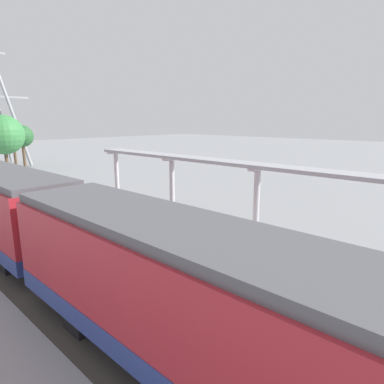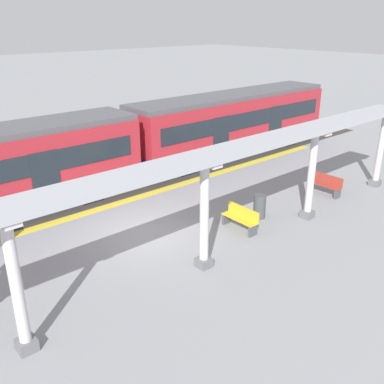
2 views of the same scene
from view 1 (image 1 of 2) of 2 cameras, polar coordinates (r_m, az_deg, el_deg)
name	(u,v)px [view 1 (image 1 of 2)]	position (r m, az deg, el deg)	size (l,w,h in m)	color
ground_plane	(216,263)	(13.44, 4.13, -12.13)	(176.00, 176.00, 0.00)	gray
tactile_edge_strip	(155,293)	(11.41, -6.35, -16.89)	(0.47, 28.31, 0.01)	yellow
trackbed	(107,316)	(10.49, -14.45, -20.09)	(3.20, 40.31, 0.01)	#38332D
train_near_carriage	(223,317)	(6.84, 5.37, -20.75)	(2.65, 13.12, 3.48)	#B1252F
canopy_pillar_third	(256,205)	(15.17, 11.04, -2.30)	(1.10, 0.44, 3.52)	slate
canopy_pillar_fourth	(172,189)	(18.58, -3.46, 0.59)	(1.10, 0.44, 3.52)	slate
canopy_pillar_fifth	(117,178)	(22.71, -12.85, 2.46)	(1.10, 0.44, 3.52)	slate
canopy_beam	(262,166)	(14.72, 12.04, 4.41)	(1.20, 22.96, 0.16)	#A8AAB2
bench_mid_platform	(129,206)	(20.34, -10.81, -2.46)	(1.50, 0.44, 0.86)	#A0372B
bench_far_end	(194,226)	(16.38, 0.42, -5.87)	(1.51, 0.46, 0.86)	gold
trash_bin	(173,221)	(17.09, -3.24, -5.01)	(0.48, 0.48, 0.94)	#43484A
passenger_waiting_near_edge	(318,311)	(9.01, 20.92, -18.59)	(0.39, 0.53, 1.68)	#4E6D4A
tree_left_background	(13,136)	(47.11, -28.54, 8.55)	(3.42, 3.42, 5.38)	brown
tree_right_background	(4,135)	(37.91, -29.77, 8.56)	(3.89, 3.89, 6.08)	brown
tree_centre_background	(22,136)	(43.20, -27.30, 8.53)	(2.50, 2.50, 5.00)	brown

